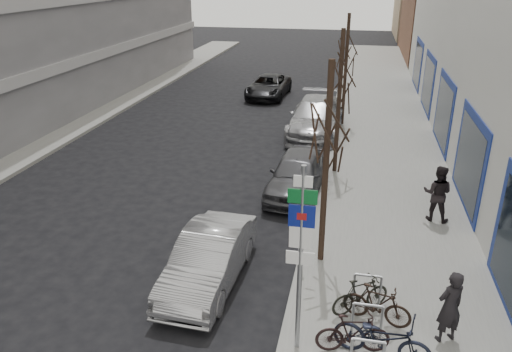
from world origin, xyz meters
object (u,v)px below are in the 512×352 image
at_px(tree_far, 347,44).
at_px(parked_car_front, 209,259).
at_px(lane_car, 268,86).
at_px(meter_front, 303,241).
at_px(pedestrian_near, 450,307).
at_px(highway_sign_pole, 301,250).
at_px(meter_mid, 321,165).
at_px(parked_car_back, 316,117).
at_px(pedestrian_far, 437,193).
at_px(bike_mid_curb, 383,334).
at_px(bike_mid_inner, 361,295).
at_px(meter_back, 331,122).
at_px(parked_car_mid, 298,173).
at_px(tree_near, 329,118).
at_px(bike_rack, 367,316).
at_px(bike_far_inner, 377,304).
at_px(tree_mid, 341,68).
at_px(bike_near_right, 353,333).

xyz_separation_m(tree_far, parked_car_front, (-2.70, -14.46, -3.42)).
xyz_separation_m(tree_far, lane_car, (-4.78, 5.45, -3.44)).
distance_m(meter_front, pedestrian_near, 3.94).
bearing_deg(highway_sign_pole, tree_far, 89.31).
bearing_deg(lane_car, meter_mid, -69.37).
bearing_deg(meter_front, parked_car_back, 93.60).
bearing_deg(parked_car_front, pedestrian_far, 39.40).
xyz_separation_m(bike_mid_curb, pedestrian_near, (1.35, 0.85, 0.23)).
height_order(bike_mid_inner, pedestrian_far, pedestrian_far).
bearing_deg(meter_back, meter_mid, -90.00).
bearing_deg(parked_car_mid, meter_mid, 39.07).
height_order(tree_near, bike_mid_inner, tree_near).
distance_m(bike_rack, lane_car, 22.17).
height_order(meter_back, bike_far_inner, meter_back).
bearing_deg(meter_mid, pedestrian_far, -28.12).
bearing_deg(tree_far, parked_car_mid, -98.02).
distance_m(highway_sign_pole, bike_mid_inner, 2.67).
bearing_deg(parked_car_back, pedestrian_far, -60.97).
bearing_deg(highway_sign_pole, bike_mid_curb, -0.02).
height_order(bike_mid_curb, bike_far_inner, bike_mid_curb).
bearing_deg(meter_back, pedestrian_near, -75.96).
height_order(bike_rack, parked_car_front, parked_car_front).
distance_m(bike_rack, meter_front, 2.92).
height_order(bike_rack, tree_near, tree_near).
height_order(tree_far, bike_mid_inner, tree_far).
relative_size(parked_car_mid, lane_car, 0.92).
relative_size(highway_sign_pole, bike_mid_inner, 2.82).
xyz_separation_m(tree_mid, bike_near_right, (0.92, -9.93, -3.49)).
relative_size(highway_sign_pole, meter_front, 3.31).
xyz_separation_m(tree_near, parked_car_front, (-2.70, -1.46, -3.42)).
height_order(bike_far_inner, parked_car_front, parked_car_front).
height_order(tree_far, bike_near_right, tree_far).
xyz_separation_m(parked_car_front, parked_car_mid, (1.50, 5.94, 0.06)).
height_order(tree_mid, bike_near_right, tree_mid).
bearing_deg(tree_mid, bike_near_right, -84.72).
relative_size(bike_rack, tree_far, 0.41).
bearing_deg(lane_car, pedestrian_far, -59.64).
xyz_separation_m(highway_sign_pole, meter_front, (-0.25, 3.01, -1.54)).
bearing_deg(parked_car_mid, pedestrian_far, -13.74).
relative_size(tree_mid, bike_far_inner, 3.56).
bearing_deg(tree_far, parked_car_back, -127.15).
bearing_deg(meter_back, bike_mid_curb, -82.12).
relative_size(tree_mid, pedestrian_near, 3.31).
relative_size(bike_mid_inner, parked_car_back, 0.25).
height_order(meter_front, parked_car_mid, parked_car_mid).
distance_m(tree_near, pedestrian_near, 4.99).
xyz_separation_m(tree_mid, meter_mid, (-0.45, -1.50, -3.19)).
bearing_deg(bike_rack, meter_mid, 101.80).
bearing_deg(tree_near, parked_car_back, 96.00).
bearing_deg(parked_car_front, bike_mid_inner, -6.54).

